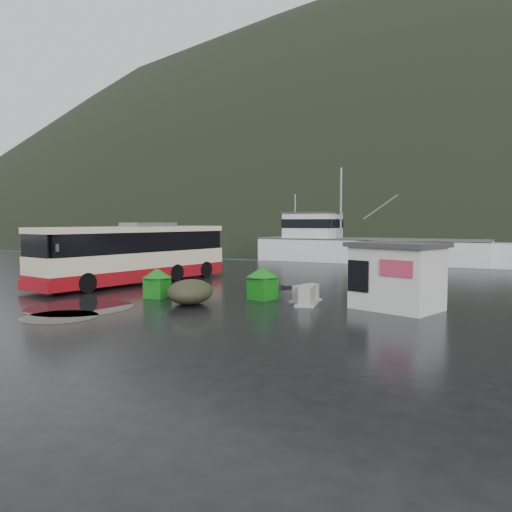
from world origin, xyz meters
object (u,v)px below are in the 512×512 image
at_px(waste_bin_left, 157,298).
at_px(jersey_barrier_b, 306,302).
at_px(ticket_kiosk, 396,309).
at_px(jersey_barrier_a, 307,305).
at_px(fishing_trawler, 370,258).
at_px(coach_bus, 136,283).
at_px(waste_bin_right, 263,299).
at_px(dome_tent, 190,304).
at_px(white_van, 97,281).

distance_m(waste_bin_left, jersey_barrier_b, 7.09).
bearing_deg(ticket_kiosk, jersey_barrier_a, -152.36).
bearing_deg(jersey_barrier_b, fishing_trawler, 97.06).
height_order(ticket_kiosk, fishing_trawler, fishing_trawler).
bearing_deg(waste_bin_left, jersey_barrier_a, 9.33).
bearing_deg(coach_bus, waste_bin_right, -2.62).
xyz_separation_m(waste_bin_left, ticket_kiosk, (10.88, 1.70, 0.00)).
xyz_separation_m(jersey_barrier_a, jersey_barrier_b, (-0.34, 0.78, 0.00)).
distance_m(dome_tent, jersey_barrier_a, 5.15).
height_order(waste_bin_left, dome_tent, waste_bin_left).
distance_m(jersey_barrier_a, fishing_trawler, 29.03).
distance_m(waste_bin_right, fishing_trawler, 28.27).
height_order(jersey_barrier_a, fishing_trawler, fishing_trawler).
relative_size(white_van, dome_tent, 2.39).
height_order(dome_tent, jersey_barrier_a, dome_tent).
xyz_separation_m(white_van, waste_bin_right, (12.11, -2.07, 0.00)).
bearing_deg(jersey_barrier_a, ticket_kiosk, 8.05).
relative_size(coach_bus, dome_tent, 4.61).
bearing_deg(waste_bin_right, jersey_barrier_a, -12.67).
height_order(ticket_kiosk, jersey_barrier_b, ticket_kiosk).
xyz_separation_m(waste_bin_right, dome_tent, (-2.35, -2.55, 0.00)).
bearing_deg(waste_bin_left, white_van, 152.77).
height_order(coach_bus, fishing_trawler, fishing_trawler).
bearing_deg(jersey_barrier_a, jersey_barrier_b, 113.43).
relative_size(waste_bin_right, fishing_trawler, 0.06).
xyz_separation_m(waste_bin_left, jersey_barrier_a, (7.15, 1.18, 0.00)).
relative_size(coach_bus, jersey_barrier_a, 7.58).
relative_size(dome_tent, jersey_barrier_a, 1.64).
distance_m(white_van, waste_bin_right, 12.28).
bearing_deg(coach_bus, ticket_kiosk, 2.69).
relative_size(coach_bus, waste_bin_right, 8.29).
height_order(waste_bin_right, jersey_barrier_a, waste_bin_right).
relative_size(coach_bus, white_van, 1.93).
xyz_separation_m(waste_bin_right, fishing_trawler, (-1.41, 28.24, 0.00)).
relative_size(waste_bin_right, jersey_barrier_b, 0.99).
bearing_deg(ticket_kiosk, fishing_trawler, 124.51).
bearing_deg(waste_bin_left, waste_bin_right, 19.81).
bearing_deg(jersey_barrier_a, white_van, 169.81).
relative_size(white_van, jersey_barrier_a, 3.93).
height_order(ticket_kiosk, jersey_barrier_a, ticket_kiosk).
distance_m(white_van, jersey_barrier_b, 14.28).
relative_size(jersey_barrier_a, fishing_trawler, 0.06).
bearing_deg(waste_bin_right, dome_tent, -132.69).
bearing_deg(coach_bus, white_van, -164.71).
xyz_separation_m(coach_bus, ticket_kiosk, (15.42, -2.28, 0.00)).
bearing_deg(dome_tent, fishing_trawler, 88.25).
height_order(coach_bus, jersey_barrier_b, coach_bus).
distance_m(white_van, waste_bin_left, 8.27).
xyz_separation_m(coach_bus, waste_bin_right, (9.30, -2.27, 0.00)).
bearing_deg(jersey_barrier_b, waste_bin_right, -173.42).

